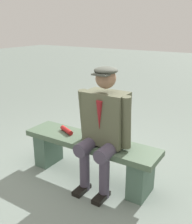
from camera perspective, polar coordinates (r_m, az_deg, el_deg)
The scene contains 4 objects.
ground_plane at distance 3.28m, azimuth -1.32°, elevation -13.81°, with size 30.00×30.00×0.00m, color slate.
bench at distance 3.12m, azimuth -1.36°, elevation -8.81°, with size 1.65×0.41×0.49m.
seated_man at distance 2.79m, azimuth 1.69°, elevation -2.51°, with size 0.62×0.56×1.35m.
rolled_magazine at distance 3.24m, azimuth -6.41°, elevation -3.96°, with size 0.06×0.06×0.23m, color #B21E1E.
Camera 1 is at (-1.54, 2.29, 1.76)m, focal length 42.08 mm.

